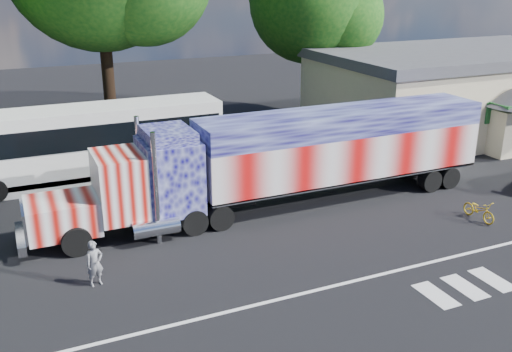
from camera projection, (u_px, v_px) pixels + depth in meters
name	position (u px, v px, depth m)	size (l,w,h in m)	color
ground	(289.00, 249.00, 21.20)	(100.00, 100.00, 0.00)	black
lane_markings	(388.00, 287.00, 18.60)	(30.00, 2.67, 0.01)	silver
semi_truck	(292.00, 157.00, 24.44)	(20.43, 3.23, 4.35)	black
coach_bus	(95.00, 142.00, 27.88)	(12.47, 2.90, 3.63)	silver
hall_building	(485.00, 88.00, 37.29)	(22.40, 12.80, 5.20)	beige
woman	(95.00, 263.00, 18.49)	(0.57, 0.37, 1.57)	slate
bicycle	(479.00, 210.00, 23.57)	(0.57, 1.65, 0.87)	gold
tree_ne_a	(312.00, 2.00, 38.12)	(8.64, 8.23, 12.02)	black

